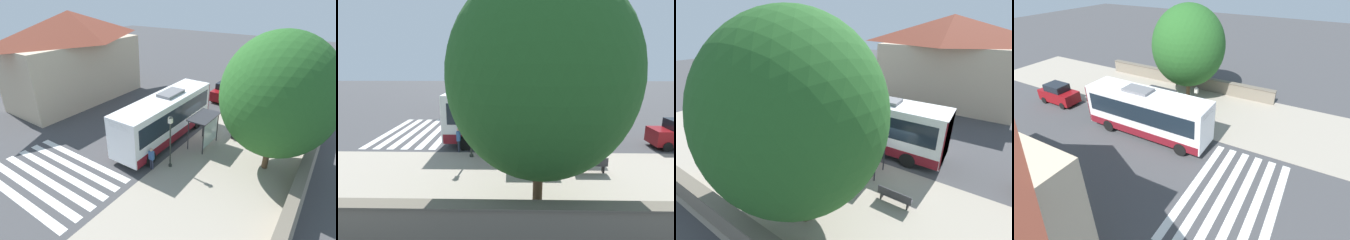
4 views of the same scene
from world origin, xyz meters
TOP-DOWN VIEW (x-y plane):
  - ground_plane at (0.00, 0.00)m, footprint 120.00×120.00m
  - sidewalk_plaza at (-4.50, 0.00)m, footprint 9.00×44.00m
  - crosswalk_stripes at (5.00, 10.43)m, footprint 9.00×5.25m
  - stone_wall at (-8.55, 0.00)m, footprint 0.60×20.00m
  - background_building at (14.87, 0.13)m, footprint 6.97×14.09m
  - bus at (1.67, 2.23)m, footprint 2.65×10.17m
  - bus_shelter at (-1.44, 1.42)m, footprint 1.55×2.72m
  - pedestrian at (0.09, 6.13)m, footprint 0.34×0.22m
  - bench at (-2.99, -1.44)m, footprint 0.40×1.73m
  - street_lamp_near at (-0.78, 5.19)m, footprint 0.28×0.28m
  - shade_tree at (-6.17, 1.66)m, footprint 6.98×6.98m
  - parked_car_behind_bus at (1.30, -8.78)m, footprint 1.88×3.99m

SIDE VIEW (x-z plane):
  - ground_plane at x=0.00m, z-range 0.00..0.00m
  - crosswalk_stripes at x=5.00m, z-range 0.00..0.01m
  - sidewalk_plaza at x=-4.50m, z-range 0.00..0.02m
  - bench at x=-2.99m, z-range 0.04..0.92m
  - stone_wall at x=-8.55m, z-range 0.01..1.41m
  - pedestrian at x=0.09m, z-range 0.14..1.76m
  - parked_car_behind_bus at x=1.30m, z-range -0.03..1.93m
  - bus at x=1.67m, z-range 0.06..3.90m
  - bus_shelter at x=-1.44m, z-range 0.79..3.30m
  - street_lamp_near at x=-0.78m, z-range 0.37..4.20m
  - background_building at x=14.87m, z-range 0.14..9.39m
  - shade_tree at x=-6.17m, z-range 0.68..9.74m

